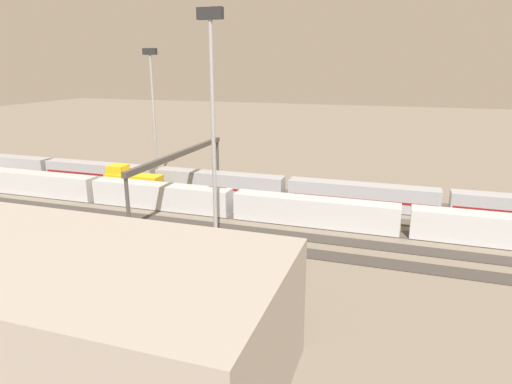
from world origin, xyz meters
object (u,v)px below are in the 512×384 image
object	(u,v)px
train_on_track_2	(133,183)
train_on_track_1	(274,188)
train_on_track_3	(314,211)
light_mast_1	(212,105)
light_mast_0	(153,96)
signal_gantry	(180,159)

from	to	relation	value
train_on_track_2	train_on_track_1	xyz separation A→B (m)	(-23.91, -5.00, -0.11)
train_on_track_3	light_mast_1	distance (m)	22.31
train_on_track_3	light_mast_1	size ratio (longest dim) A/B	4.38
light_mast_0	signal_gantry	size ratio (longest dim) A/B	0.83
signal_gantry	light_mast_0	bearing A→B (deg)	-48.49
light_mast_0	light_mast_1	distance (m)	40.67
train_on_track_2	signal_gantry	size ratio (longest dim) A/B	0.33
train_on_track_2	train_on_track_1	bearing A→B (deg)	-168.19
train_on_track_1	light_mast_0	distance (m)	31.07
train_on_track_3	light_mast_1	xyz separation A→B (m)	(9.14, 13.31, 15.39)
train_on_track_3	light_mast_1	bearing A→B (deg)	55.53
signal_gantry	train_on_track_1	bearing A→B (deg)	-150.31
light_mast_0	light_mast_1	bearing A→B (deg)	130.13
train_on_track_2	train_on_track_1	world-z (taller)	train_on_track_2
train_on_track_1	signal_gantry	world-z (taller)	signal_gantry
light_mast_0	train_on_track_1	bearing A→B (deg)	163.76
train_on_track_2	light_mast_0	xyz separation A→B (m)	(2.75, -12.76, 13.83)
train_on_track_1	light_mast_0	xyz separation A→B (m)	(26.66, -7.76, 13.94)
train_on_track_2	light_mast_1	xyz separation A→B (m)	(-23.44, 18.31, 15.26)
light_mast_1	signal_gantry	size ratio (longest dim) A/B	0.91
train_on_track_3	signal_gantry	bearing A→B (deg)	-6.53
train_on_track_2	train_on_track_3	size ratio (longest dim) A/B	0.08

